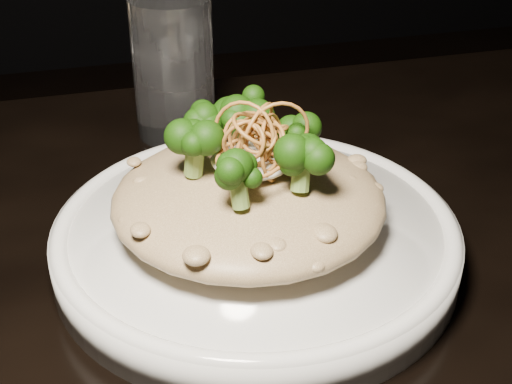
% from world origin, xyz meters
% --- Properties ---
extents(plate, '(0.29, 0.29, 0.03)m').
position_xyz_m(plate, '(-0.04, 0.06, 0.76)').
color(plate, white).
rests_on(plate, table).
extents(risotto, '(0.19, 0.19, 0.04)m').
position_xyz_m(risotto, '(-0.04, 0.06, 0.80)').
color(risotto, brown).
rests_on(risotto, plate).
extents(broccoli, '(0.13, 0.13, 0.05)m').
position_xyz_m(broccoli, '(-0.04, 0.05, 0.84)').
color(broccoli, black).
rests_on(broccoli, risotto).
extents(cheese, '(0.06, 0.06, 0.02)m').
position_xyz_m(cheese, '(-0.04, 0.06, 0.83)').
color(cheese, white).
rests_on(cheese, risotto).
extents(shallots, '(0.06, 0.06, 0.04)m').
position_xyz_m(shallots, '(-0.03, 0.05, 0.86)').
color(shallots, brown).
rests_on(shallots, cheese).
extents(drinking_glass, '(0.09, 0.09, 0.13)m').
position_xyz_m(drinking_glass, '(-0.06, 0.28, 0.82)').
color(drinking_glass, white).
rests_on(drinking_glass, table).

